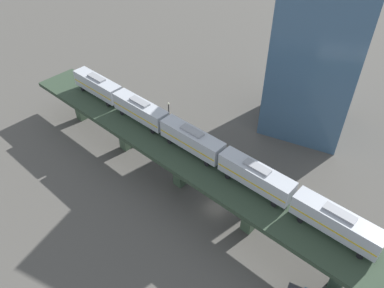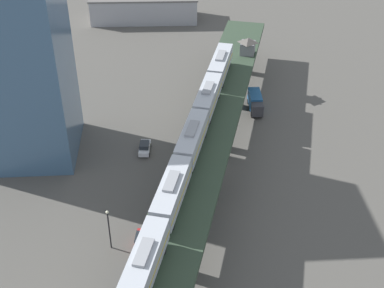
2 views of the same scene
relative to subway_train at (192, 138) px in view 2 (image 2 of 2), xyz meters
name	(u,v)px [view 2 (image 2 of 2)]	position (x,y,z in m)	size (l,w,h in m)	color
ground_plane	(209,168)	(3.20, 6.23, -10.49)	(400.00, 400.00, 0.00)	#4C4944
elevated_viaduct	(209,135)	(3.15, 6.05, -3.67)	(32.89, 90.86, 7.95)	#2C3D2C
subway_train	(192,138)	(0.00, 0.00, 0.00)	(19.52, 60.84, 4.45)	#ADB2BA
signal_hut	(248,46)	(13.38, 33.68, -0.74)	(3.97, 3.97, 3.40)	slate
street_car_blue	(140,277)	(-7.92, -17.81, -9.56)	(3.09, 4.74, 1.89)	#233D93
street_car_red	(142,240)	(-7.83, -11.20, -9.56)	(2.39, 4.59, 1.89)	#AD1E1E
street_car_white	(145,147)	(-7.67, 11.66, -9.56)	(2.24, 4.54, 1.89)	silver
delivery_truck	(255,102)	(14.07, 24.75, -8.73)	(2.52, 7.25, 3.20)	#333338
street_lamp	(109,226)	(-12.14, -11.39, -6.39)	(0.44, 0.44, 6.94)	black
warehouse_building	(144,7)	(-8.40, 73.42, -7.09)	(28.81, 10.93, 6.80)	#99999E
office_tower	(15,57)	(-27.47, 13.68, 7.51)	(16.00, 16.00, 36.00)	#3D5B7A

